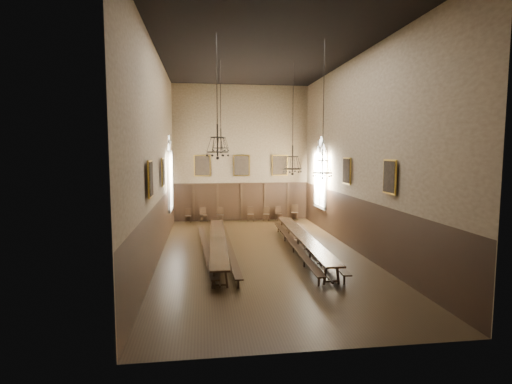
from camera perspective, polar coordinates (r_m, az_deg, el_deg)
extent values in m
cube|color=black|center=(18.42, 0.67, -8.82)|extent=(9.00, 18.00, 0.02)
cube|color=black|center=(18.34, 0.71, 19.59)|extent=(9.00, 18.00, 0.02)
cube|color=#816C4F|center=(26.77, -2.12, 5.53)|extent=(9.00, 0.02, 9.00)
cube|color=#816C4F|center=(9.00, 9.04, 4.76)|extent=(9.00, 0.02, 9.00)
cube|color=#816C4F|center=(17.74, -13.95, 5.18)|extent=(0.02, 18.00, 9.00)
cube|color=#816C4F|center=(19.00, 14.33, 5.21)|extent=(0.02, 18.00, 9.00)
cube|color=black|center=(18.09, -5.46, -6.71)|extent=(0.93, 9.80, 0.07)
cube|color=black|center=(18.66, 6.70, -6.25)|extent=(1.00, 10.16, 0.07)
cube|color=black|center=(18.14, -7.18, -7.73)|extent=(0.83, 9.63, 0.05)
cube|color=black|center=(18.19, -3.96, -7.64)|extent=(0.38, 9.78, 0.05)
cube|color=black|center=(18.59, 5.36, -7.31)|extent=(0.68, 10.10, 0.05)
cube|color=black|center=(19.01, 8.39, -7.02)|extent=(0.95, 10.35, 0.05)
cube|color=black|center=(26.52, -9.70, -3.39)|extent=(0.44, 0.44, 0.05)
cube|color=black|center=(26.66, -9.69, -2.82)|extent=(0.40, 0.08, 0.48)
cube|color=black|center=(26.48, -7.46, -3.31)|extent=(0.53, 0.53, 0.05)
cube|color=black|center=(26.62, -7.47, -2.71)|extent=(0.42, 0.16, 0.51)
cube|color=black|center=(26.47, -5.17, -3.29)|extent=(0.49, 0.49, 0.05)
cube|color=black|center=(26.61, -5.20, -2.69)|extent=(0.43, 0.11, 0.51)
cube|color=black|center=(26.62, -0.78, -3.23)|extent=(0.46, 0.46, 0.05)
cube|color=black|center=(26.75, -0.82, -2.64)|extent=(0.42, 0.08, 0.50)
cube|color=black|center=(26.76, 1.46, -3.22)|extent=(0.51, 0.51, 0.05)
cube|color=black|center=(26.89, 1.40, -2.65)|extent=(0.40, 0.17, 0.48)
cube|color=black|center=(26.93, 3.29, -3.13)|extent=(0.49, 0.49, 0.05)
cube|color=black|center=(27.06, 3.22, -2.56)|extent=(0.42, 0.12, 0.50)
cube|color=black|center=(27.22, 5.53, -2.97)|extent=(0.57, 0.57, 0.05)
cube|color=black|center=(27.37, 5.44, -2.35)|extent=(0.45, 0.18, 0.54)
cylinder|color=black|center=(19.84, -5.10, 13.71)|extent=(0.03, 0.03, 3.25)
torus|color=black|center=(19.66, -5.03, 6.28)|extent=(0.76, 0.76, 0.04)
torus|color=black|center=(19.67, -5.04, 7.71)|extent=(0.48, 0.48, 0.04)
cylinder|color=black|center=(19.66, -5.04, 7.45)|extent=(0.05, 0.05, 1.07)
cylinder|color=black|center=(20.31, 5.31, 12.38)|extent=(0.03, 0.03, 4.06)
torus|color=black|center=(20.20, 5.23, 3.32)|extent=(0.95, 0.95, 0.06)
torus|color=black|center=(20.18, 5.24, 5.06)|extent=(0.60, 0.60, 0.04)
cylinder|color=black|center=(20.19, 5.24, 4.74)|extent=(0.07, 0.07, 1.34)
cylinder|color=black|center=(15.48, -5.62, 15.80)|extent=(0.03, 0.03, 3.33)
torus|color=black|center=(15.25, -5.52, 5.71)|extent=(0.85, 0.85, 0.05)
torus|color=black|center=(15.25, -5.54, 7.77)|extent=(0.54, 0.54, 0.04)
cylinder|color=black|center=(15.25, -5.53, 7.40)|extent=(0.06, 0.06, 1.20)
cylinder|color=black|center=(16.37, 9.65, 13.54)|extent=(0.03, 0.03, 4.26)
torus|color=black|center=(16.24, 9.46, 2.70)|extent=(0.77, 0.77, 0.05)
torus|color=black|center=(16.22, 9.49, 4.46)|extent=(0.49, 0.49, 0.04)
cylinder|color=black|center=(16.22, 9.49, 4.14)|extent=(0.05, 0.05, 1.09)
cube|color=#B2882A|center=(26.53, -7.69, 3.75)|extent=(1.10, 0.12, 1.40)
cube|color=black|center=(26.53, -7.69, 3.75)|extent=(0.98, 0.02, 1.28)
cube|color=#B2882A|center=(26.65, -2.08, 3.81)|extent=(1.10, 0.12, 1.40)
cube|color=black|center=(26.65, -2.08, 3.81)|extent=(0.98, 0.02, 1.28)
cube|color=#B2882A|center=(27.03, 3.42, 3.83)|extent=(1.10, 0.12, 1.40)
cube|color=black|center=(27.03, 3.42, 3.83)|extent=(0.98, 0.02, 1.28)
cube|color=#B2882A|center=(18.74, -13.16, 2.78)|extent=(0.12, 1.00, 1.30)
cube|color=black|center=(18.74, -13.16, 2.78)|extent=(0.02, 0.88, 1.18)
cube|color=#B2882A|center=(14.28, -14.87, 1.81)|extent=(0.12, 1.00, 1.30)
cube|color=black|center=(14.28, -14.87, 1.81)|extent=(0.02, 0.88, 1.18)
cube|color=#B2882A|center=(19.91, 12.85, 2.96)|extent=(0.12, 1.00, 1.30)
cube|color=black|center=(19.91, 12.85, 2.96)|extent=(0.02, 0.88, 1.18)
cube|color=#B2882A|center=(15.78, 18.56, 2.07)|extent=(0.12, 1.00, 1.30)
cube|color=black|center=(15.78, 18.56, 2.07)|extent=(0.02, 0.88, 1.18)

